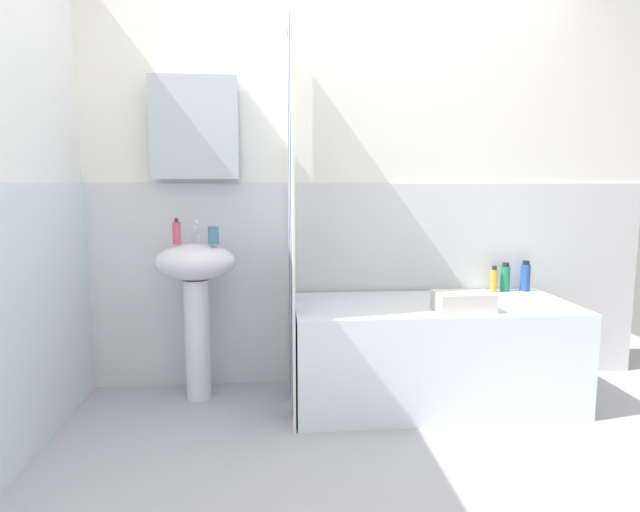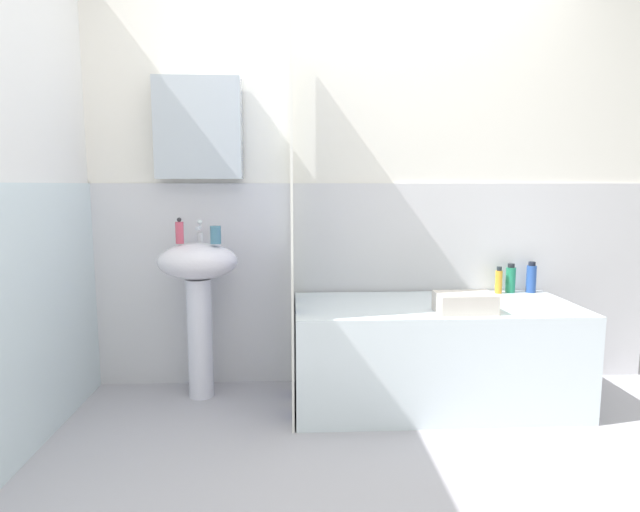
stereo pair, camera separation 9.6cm
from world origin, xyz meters
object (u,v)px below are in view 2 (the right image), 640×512
at_px(toothbrush_cup, 216,235).
at_px(shampoo_bottle, 511,279).
at_px(sink, 198,285).
at_px(bathtub, 433,353).
at_px(conditioner_bottle, 531,278).
at_px(towel_folded, 465,303).
at_px(soap_dispenser, 180,232).
at_px(lotion_bottle, 499,281).

xyz_separation_m(toothbrush_cup, shampoo_bottle, (1.71, 0.17, -0.29)).
relative_size(sink, bathtub, 0.58).
bearing_deg(conditioner_bottle, shampoo_bottle, 177.64).
bearing_deg(conditioner_bottle, sink, -176.20).
height_order(bathtub, towel_folded, towel_folded).
height_order(soap_dispenser, conditioner_bottle, soap_dispenser).
distance_m(lotion_bottle, towel_folded, 0.58).
bearing_deg(towel_folded, toothbrush_cup, 166.35).
bearing_deg(conditioner_bottle, soap_dispenser, -176.03).
distance_m(sink, conditioner_bottle, 1.94).
relative_size(toothbrush_cup, lotion_bottle, 0.61).
bearing_deg(bathtub, towel_folded, -63.14).
distance_m(conditioner_bottle, towel_folded, 0.73).
height_order(soap_dispenser, toothbrush_cup, soap_dispenser).
distance_m(shampoo_bottle, towel_folded, 0.64).
xyz_separation_m(toothbrush_cup, towel_folded, (1.28, -0.31, -0.32)).
distance_m(sink, bathtub, 1.35).
relative_size(sink, conditioner_bottle, 4.73).
relative_size(bathtub, towel_folded, 5.23).
height_order(bathtub, conditioner_bottle, conditioner_bottle).
distance_m(bathtub, towel_folded, 0.39).
xyz_separation_m(sink, lotion_bottle, (1.74, 0.11, -0.01)).
height_order(sink, conditioner_bottle, sink).
xyz_separation_m(conditioner_bottle, towel_folded, (-0.55, -0.47, -0.04)).
height_order(toothbrush_cup, lotion_bottle, toothbrush_cup).
relative_size(soap_dispenser, conditioner_bottle, 0.77).
bearing_deg(bathtub, lotion_bottle, 30.14).
bearing_deg(shampoo_bottle, conditioner_bottle, -2.36).
distance_m(soap_dispenser, toothbrush_cup, 0.20).
height_order(soap_dispenser, lotion_bottle, soap_dispenser).
bearing_deg(conditioner_bottle, towel_folded, -139.57).
bearing_deg(sink, shampoo_bottle, 4.22).
bearing_deg(lotion_bottle, toothbrush_cup, -174.92).
relative_size(bathtub, conditioner_bottle, 8.15).
bearing_deg(shampoo_bottle, toothbrush_cup, -174.46).
xyz_separation_m(soap_dispenser, shampoo_bottle, (1.91, 0.15, -0.30)).
relative_size(conditioner_bottle, towel_folded, 0.64).
height_order(conditioner_bottle, lotion_bottle, conditioner_bottle).
bearing_deg(toothbrush_cup, shampoo_bottle, 5.54).
distance_m(bathtub, conditioner_bottle, 0.80).
xyz_separation_m(conditioner_bottle, lotion_bottle, (-0.20, -0.02, -0.01)).
distance_m(sink, soap_dispenser, 0.31).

